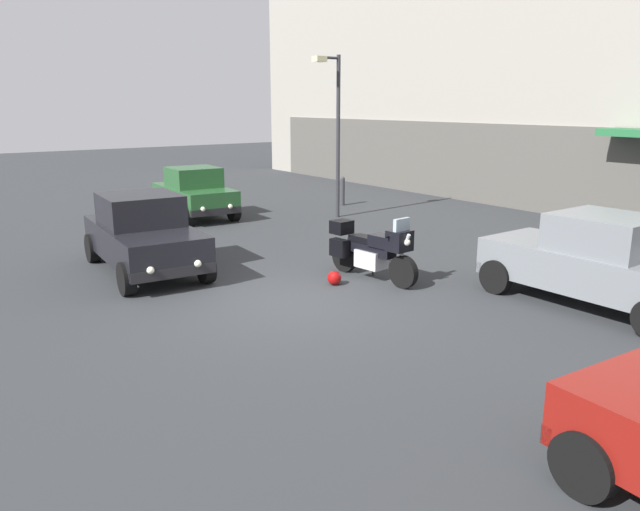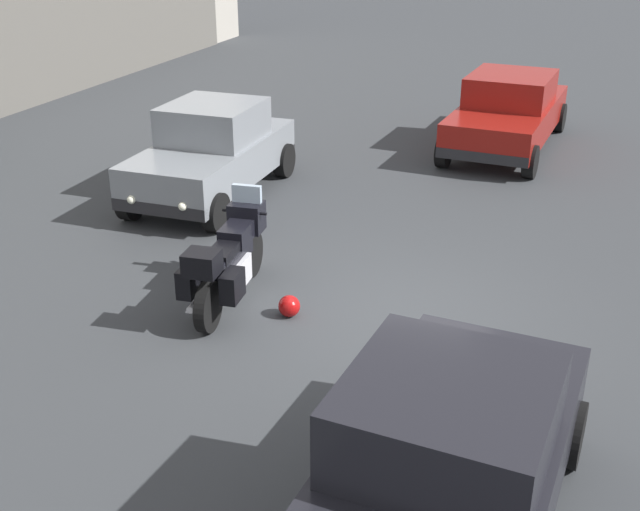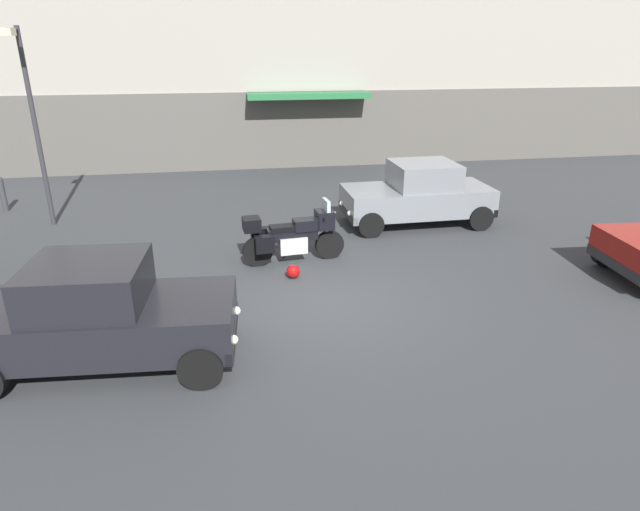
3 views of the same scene
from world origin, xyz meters
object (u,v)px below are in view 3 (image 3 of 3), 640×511
Objects in this scene: motorcycle at (292,235)px; car_wagon_end at (418,194)px; streetlamp_curbside at (30,110)px; car_hatchback_near at (101,315)px; bollard_curbside at (2,193)px; helmet at (293,272)px.

motorcycle is 0.58× the size of car_wagon_end.
streetlamp_curbside reaches higher than car_wagon_end.
streetlamp_curbside is (-9.52, 1.46, 2.15)m from car_wagon_end.
motorcycle is 0.46× the size of streetlamp_curbside.
car_hatchback_near is (-3.25, -3.52, 0.19)m from motorcycle.
car_hatchback_near is 3.92× the size of bollard_curbside.
helmet is at bearing -102.03° from motorcycle.
car_hatchback_near reaches higher than motorcycle.
streetlamp_curbside is (-5.84, 4.42, 2.82)m from helmet.
streetlamp_curbside is at bearing -44.32° from bollard_curbside.
car_wagon_end is 3.86× the size of bollard_curbside.
car_hatchback_near is 9.75m from bollard_curbside.
bollard_curbside is (-11.20, 3.10, -0.27)m from car_wagon_end.
car_wagon_end is (3.59, 2.09, 0.19)m from motorcycle.
motorcycle is at bearing -30.87° from streetlamp_curbside.
helmet is 4.77m from car_wagon_end.
helmet is at bearing 44.04° from car_hatchback_near.
car_hatchback_near is 7.86m from streetlamp_curbside.
car_wagon_end is at bearing 43.44° from car_hatchback_near.
helmet is 4.18m from car_hatchback_near.
car_hatchback_near is (-3.16, -2.65, 0.67)m from helmet.
helmet is at bearing -38.84° from bollard_curbside.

